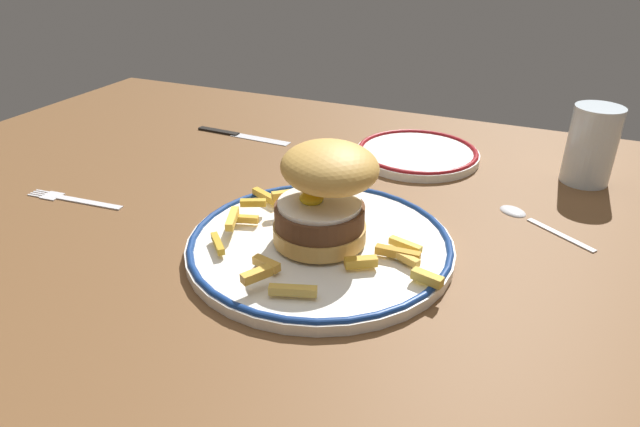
# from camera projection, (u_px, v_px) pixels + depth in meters

# --- Properties ---
(ground_plane) EXTENTS (1.34, 1.01, 0.04)m
(ground_plane) POSITION_uv_depth(u_px,v_px,m) (288.00, 245.00, 0.66)
(ground_plane) COLOR brown
(dinner_plate) EXTENTS (0.30, 0.30, 0.02)m
(dinner_plate) POSITION_uv_depth(u_px,v_px,m) (320.00, 243.00, 0.61)
(dinner_plate) COLOR white
(dinner_plate) RESTS_ON ground_plane
(burger) EXTENTS (0.14, 0.14, 0.11)m
(burger) POSITION_uv_depth(u_px,v_px,m) (325.00, 193.00, 0.58)
(burger) COLOR gold
(burger) RESTS_ON dinner_plate
(fries_pile) EXTENTS (0.27, 0.25, 0.03)m
(fries_pile) POSITION_uv_depth(u_px,v_px,m) (309.00, 233.00, 0.60)
(fries_pile) COLOR gold
(fries_pile) RESTS_ON dinner_plate
(water_glass) EXTENTS (0.06, 0.06, 0.11)m
(water_glass) POSITION_uv_depth(u_px,v_px,m) (590.00, 151.00, 0.76)
(water_glass) COLOR silver
(water_glass) RESTS_ON ground_plane
(side_plate) EXTENTS (0.19, 0.19, 0.02)m
(side_plate) POSITION_uv_depth(u_px,v_px,m) (417.00, 153.00, 0.85)
(side_plate) COLOR white
(side_plate) RESTS_ON ground_plane
(fork) EXTENTS (0.14, 0.03, 0.00)m
(fork) POSITION_uv_depth(u_px,v_px,m) (72.00, 199.00, 0.73)
(fork) COLOR silver
(fork) RESTS_ON ground_plane
(knife) EXTENTS (0.18, 0.02, 0.01)m
(knife) POSITION_uv_depth(u_px,v_px,m) (235.00, 134.00, 0.95)
(knife) COLOR black
(knife) RESTS_ON ground_plane
(spoon) EXTENTS (0.12, 0.09, 0.01)m
(spoon) POSITION_uv_depth(u_px,v_px,m) (523.00, 214.00, 0.68)
(spoon) COLOR silver
(spoon) RESTS_ON ground_plane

